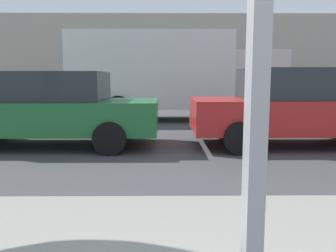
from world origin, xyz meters
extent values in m
plane|color=#424244|center=(0.00, 8.00, 0.00)|extent=(60.00, 60.00, 0.00)
cube|color=#9E9EA3|center=(0.00, 0.08, 1.65)|extent=(0.05, 0.08, 1.45)
cube|color=#A89E8E|center=(0.00, 22.12, 2.72)|extent=(28.00, 1.20, 5.43)
cube|color=#236B38|center=(-2.75, 6.55, 0.65)|extent=(4.68, 1.83, 0.67)
cube|color=#282D33|center=(-2.73, 6.55, 1.29)|extent=(2.43, 1.61, 0.60)
cylinder|color=black|center=(-1.29, 7.46, 0.32)|extent=(0.64, 0.18, 0.64)
cylinder|color=black|center=(-1.29, 5.63, 0.32)|extent=(0.64, 0.18, 0.64)
cylinder|color=black|center=(-4.20, 7.46, 0.32)|extent=(0.64, 0.18, 0.64)
cube|color=red|center=(2.56, 6.55, 0.67)|extent=(4.42, 1.81, 0.69)
cube|color=#282D33|center=(2.57, 6.55, 1.34)|extent=(2.30, 1.60, 0.65)
cylinder|color=black|center=(1.19, 7.45, 0.32)|extent=(0.64, 0.18, 0.64)
cylinder|color=black|center=(1.19, 5.64, 0.32)|extent=(0.64, 0.18, 0.64)
cube|color=silver|center=(-0.71, 11.24, 1.70)|extent=(5.37, 2.20, 2.50)
cube|color=beige|center=(2.77, 11.24, 1.40)|extent=(1.90, 2.10, 1.90)
cylinder|color=black|center=(2.77, 12.29, 0.45)|extent=(0.90, 0.24, 0.90)
cylinder|color=black|center=(2.77, 10.19, 0.45)|extent=(0.90, 0.24, 0.90)
cylinder|color=black|center=(-1.72, 12.34, 0.45)|extent=(0.90, 0.24, 0.90)
cylinder|color=black|center=(-1.72, 10.14, 0.45)|extent=(0.90, 0.24, 0.90)
camera|label=1|loc=(-0.26, -0.88, 1.47)|focal=37.34mm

